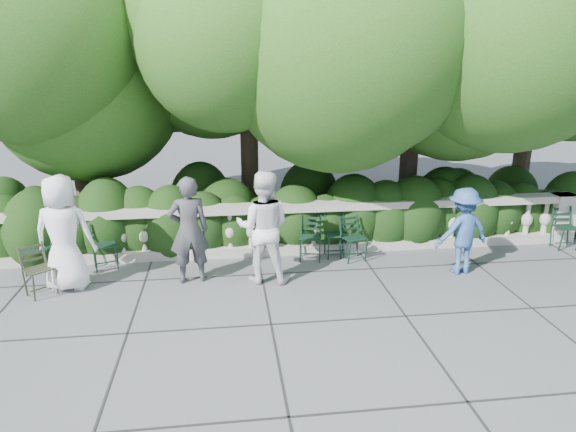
{
  "coord_description": "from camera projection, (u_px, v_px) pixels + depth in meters",
  "views": [
    {
      "loc": [
        -1.08,
        -7.53,
        3.64
      ],
      "look_at": [
        0.0,
        1.0,
        1.0
      ],
      "focal_mm": 32.0,
      "sensor_mm": 36.0,
      "label": 1
    }
  ],
  "objects": [
    {
      "name": "person_businessman",
      "position": [
        64.0,
        233.0,
        8.23
      ],
      "size": [
        0.99,
        0.69,
        1.92
      ],
      "primitive_type": "imported",
      "rotation": [
        0.0,
        0.0,
        3.05
      ],
      "color": "white",
      "rests_on": "ground"
    },
    {
      "name": "chair_d",
      "position": [
        357.0,
        263.0,
        9.56
      ],
      "size": [
        0.55,
        0.58,
        0.84
      ],
      "primitive_type": null,
      "rotation": [
        0.0,
        0.0,
        0.28
      ],
      "color": "black",
      "rests_on": "ground"
    },
    {
      "name": "person_older_blue",
      "position": [
        463.0,
        231.0,
        8.92
      ],
      "size": [
        1.08,
        0.73,
        1.54
      ],
      "primitive_type": "imported",
      "rotation": [
        0.0,
        0.0,
        3.31
      ],
      "color": "#2F538F",
      "rests_on": "ground"
    },
    {
      "name": "chair_weathered",
      "position": [
        47.0,
        298.0,
        8.17
      ],
      "size": [
        0.65,
        0.65,
        0.84
      ],
      "primitive_type": null,
      "rotation": [
        0.0,
        0.0,
        0.71
      ],
      "color": "black",
      "rests_on": "ground"
    },
    {
      "name": "chair_c",
      "position": [
        337.0,
        259.0,
        9.73
      ],
      "size": [
        0.45,
        0.49,
        0.84
      ],
      "primitive_type": null,
      "rotation": [
        0.0,
        0.0,
        0.03
      ],
      "color": "black",
      "rests_on": "ground"
    },
    {
      "name": "balustrade",
      "position": [
        283.0,
        229.0,
        9.91
      ],
      "size": [
        12.0,
        0.44,
        1.0
      ],
      "color": "#9E998E",
      "rests_on": "ground"
    },
    {
      "name": "chair_e",
      "position": [
        310.0,
        263.0,
        9.57
      ],
      "size": [
        0.53,
        0.56,
        0.84
      ],
      "primitive_type": null,
      "rotation": [
        0.0,
        0.0,
        -0.21
      ],
      "color": "black",
      "rests_on": "ground"
    },
    {
      "name": "shrub_hedge",
      "position": [
        276.0,
        233.0,
        11.19
      ],
      "size": [
        15.0,
        2.6,
        1.7
      ],
      "primitive_type": null,
      "color": "black",
      "rests_on": "ground"
    },
    {
      "name": "chair_f",
      "position": [
        567.0,
        251.0,
        10.15
      ],
      "size": [
        0.45,
        0.49,
        0.84
      ],
      "primitive_type": null,
      "rotation": [
        0.0,
        0.0,
        -0.02
      ],
      "color": "black",
      "rests_on": "ground"
    },
    {
      "name": "person_casual_man",
      "position": [
        263.0,
        227.0,
        8.55
      ],
      "size": [
        1.06,
        0.9,
        1.91
      ],
      "primitive_type": "imported",
      "rotation": [
        0.0,
        0.0,
        2.93
      ],
      "color": "white",
      "rests_on": "ground"
    },
    {
      "name": "tree_canopy",
      "position": [
        308.0,
        42.0,
        10.29
      ],
      "size": [
        15.04,
        6.52,
        6.78
      ],
      "color": "#3F3023",
      "rests_on": "ground"
    },
    {
      "name": "chair_b",
      "position": [
        108.0,
        271.0,
        9.17
      ],
      "size": [
        0.57,
        0.59,
        0.84
      ],
      "primitive_type": null,
      "rotation": [
        0.0,
        0.0,
        0.32
      ],
      "color": "black",
      "rests_on": "ground"
    },
    {
      "name": "chair_a",
      "position": [
        37.0,
        276.0,
        8.97
      ],
      "size": [
        0.47,
        0.51,
        0.84
      ],
      "primitive_type": null,
      "rotation": [
        0.0,
        0.0,
        -0.06
      ],
      "color": "black",
      "rests_on": "ground"
    },
    {
      "name": "ground",
      "position": [
        296.0,
        293.0,
        8.34
      ],
      "size": [
        90.0,
        90.0,
        0.0
      ],
      "primitive_type": "plane",
      "color": "#515258",
      "rests_on": "ground"
    },
    {
      "name": "person_woman_grey",
      "position": [
        189.0,
        230.0,
        8.52
      ],
      "size": [
        0.73,
        0.54,
        1.83
      ],
      "primitive_type": "imported",
      "rotation": [
        0.0,
        0.0,
        3.3
      ],
      "color": "#3B3C40",
      "rests_on": "ground"
    }
  ]
}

